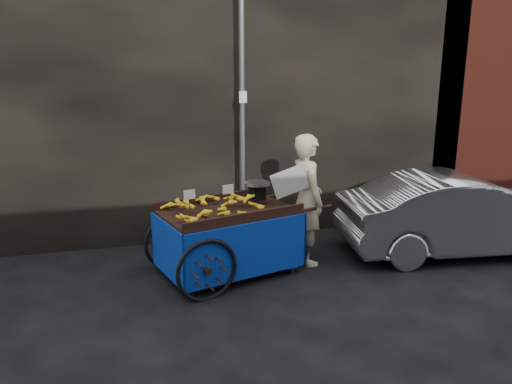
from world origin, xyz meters
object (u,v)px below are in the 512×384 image
object	(u,v)px
banana_cart	(224,217)
parked_car	(463,214)
plastic_bag	(291,262)
vendor	(307,200)

from	to	relation	value
banana_cart	parked_car	bearing A→B (deg)	-17.54
plastic_bag	parked_car	size ratio (longest dim) A/B	0.08
vendor	parked_car	distance (m)	2.54
plastic_bag	banana_cart	bearing A→B (deg)	171.33
banana_cart	plastic_bag	distance (m)	1.18
vendor	plastic_bag	distance (m)	0.94
banana_cart	plastic_bag	world-z (taller)	banana_cart
parked_car	vendor	bearing A→B (deg)	91.09
banana_cart	parked_car	distance (m)	3.77
vendor	plastic_bag	world-z (taller)	vendor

